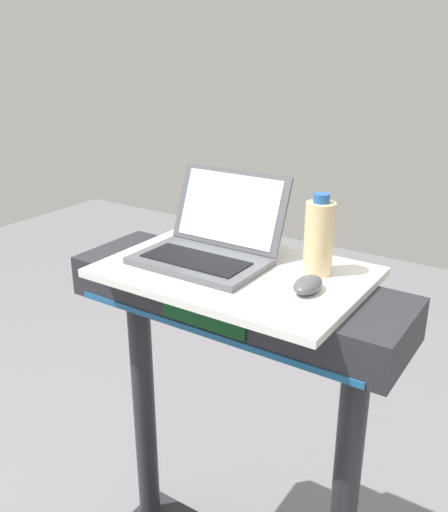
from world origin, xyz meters
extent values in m
cylinder|color=#28282D|center=(-0.34, 0.70, 0.59)|extent=(0.07, 0.07, 0.87)
cylinder|color=#28282D|center=(0.34, 0.70, 0.59)|extent=(0.07, 0.07, 0.87)
cube|color=#28282D|center=(0.00, 0.70, 1.08)|extent=(0.90, 0.28, 0.11)
cube|color=#0C3F19|center=(0.00, 0.56, 1.08)|extent=(0.24, 0.01, 0.06)
cube|color=#1E598C|center=(0.00, 0.56, 1.03)|extent=(0.81, 0.00, 0.02)
cube|color=white|center=(0.00, 0.70, 1.14)|extent=(0.65, 0.45, 0.02)
cube|color=#515459|center=(-0.09, 0.67, 1.16)|extent=(0.33, 0.21, 0.02)
cube|color=black|center=(-0.09, 0.66, 1.17)|extent=(0.27, 0.12, 0.00)
cube|color=#515459|center=(-0.09, 0.82, 1.27)|extent=(0.33, 0.08, 0.20)
cube|color=white|center=(-0.09, 0.81, 1.27)|extent=(0.29, 0.07, 0.17)
ellipsoid|color=#4C4C51|center=(0.21, 0.67, 1.17)|extent=(0.07, 0.10, 0.03)
cylinder|color=beige|center=(0.19, 0.79, 1.24)|extent=(0.07, 0.07, 0.18)
cylinder|color=#2659A5|center=(0.19, 0.79, 1.34)|extent=(0.04, 0.04, 0.02)
camera|label=1|loc=(0.70, -0.41, 1.69)|focal=39.15mm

